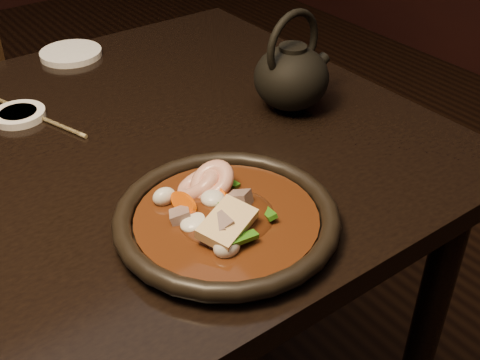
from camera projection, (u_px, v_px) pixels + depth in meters
plate at (227, 219)px, 0.80m from camera, size 0.30×0.30×0.03m
stirfry at (220, 214)px, 0.80m from camera, size 0.14×0.19×0.06m
soy_dish at (19, 115)px, 1.06m from camera, size 0.09×0.09×0.01m
saucer_right at (71, 53)px, 1.28m from camera, size 0.13×0.13×0.01m
chopsticks at (35, 115)px, 1.06m from camera, size 0.09×0.25×0.01m
teapot at (292, 74)px, 1.05m from camera, size 0.16×0.13×0.18m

